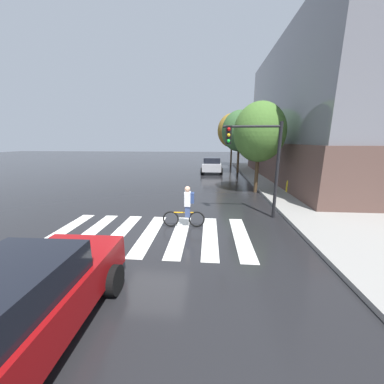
{
  "coord_description": "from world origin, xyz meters",
  "views": [
    {
      "loc": [
        2.07,
        -7.35,
        3.43
      ],
      "look_at": [
        1.4,
        1.08,
        1.4
      ],
      "focal_mm": 20.1,
      "sensor_mm": 36.0,
      "label": 1
    }
  ],
  "objects_px": {
    "street_tree_mid": "(239,131)",
    "sedan_near": "(11,311)",
    "street_tree_far": "(232,131)",
    "fire_hydrant": "(288,186)",
    "traffic_light_near": "(259,154)",
    "cyclist": "(187,207)",
    "sedan_mid": "(212,165)",
    "street_tree_near": "(259,132)"
  },
  "relations": [
    {
      "from": "traffic_light_near",
      "to": "fire_hydrant",
      "type": "xyz_separation_m",
      "value": [
        3.02,
        4.6,
        -2.33
      ]
    },
    {
      "from": "sedan_mid",
      "to": "cyclist",
      "type": "relative_size",
      "value": 2.81
    },
    {
      "from": "cyclist",
      "to": "street_tree_far",
      "type": "xyz_separation_m",
      "value": [
        3.9,
        22.55,
        3.89
      ]
    },
    {
      "from": "cyclist",
      "to": "street_tree_mid",
      "type": "xyz_separation_m",
      "value": [
        3.93,
        15.25,
        3.52
      ]
    },
    {
      "from": "street_tree_far",
      "to": "street_tree_near",
      "type": "bearing_deg",
      "value": -89.56
    },
    {
      "from": "street_tree_mid",
      "to": "street_tree_far",
      "type": "distance_m",
      "value": 7.31
    },
    {
      "from": "fire_hydrant",
      "to": "street_tree_mid",
      "type": "bearing_deg",
      "value": 102.67
    },
    {
      "from": "traffic_light_near",
      "to": "street_tree_mid",
      "type": "xyz_separation_m",
      "value": [
        0.94,
        13.85,
        1.5
      ]
    },
    {
      "from": "fire_hydrant",
      "to": "street_tree_far",
      "type": "distance_m",
      "value": 17.2
    },
    {
      "from": "cyclist",
      "to": "fire_hydrant",
      "type": "distance_m",
      "value": 8.5
    },
    {
      "from": "sedan_near",
      "to": "street_tree_near",
      "type": "bearing_deg",
      "value": 62.46
    },
    {
      "from": "sedan_near",
      "to": "street_tree_mid",
      "type": "bearing_deg",
      "value": 73.6
    },
    {
      "from": "street_tree_near",
      "to": "street_tree_mid",
      "type": "bearing_deg",
      "value": 90.61
    },
    {
      "from": "traffic_light_near",
      "to": "sedan_near",
      "type": "bearing_deg",
      "value": -126.71
    },
    {
      "from": "sedan_near",
      "to": "traffic_light_near",
      "type": "relative_size",
      "value": 1.1
    },
    {
      "from": "street_tree_mid",
      "to": "street_tree_far",
      "type": "height_order",
      "value": "street_tree_far"
    },
    {
      "from": "street_tree_mid",
      "to": "sedan_mid",
      "type": "bearing_deg",
      "value": 177.88
    },
    {
      "from": "street_tree_mid",
      "to": "street_tree_far",
      "type": "relative_size",
      "value": 0.92
    },
    {
      "from": "traffic_light_near",
      "to": "street_tree_near",
      "type": "height_order",
      "value": "street_tree_near"
    },
    {
      "from": "traffic_light_near",
      "to": "street_tree_mid",
      "type": "distance_m",
      "value": 13.96
    },
    {
      "from": "fire_hydrant",
      "to": "street_tree_far",
      "type": "bearing_deg",
      "value": 97.26
    },
    {
      "from": "street_tree_mid",
      "to": "sedan_near",
      "type": "bearing_deg",
      "value": -106.4
    },
    {
      "from": "sedan_mid",
      "to": "traffic_light_near",
      "type": "bearing_deg",
      "value": -82.55
    },
    {
      "from": "street_tree_near",
      "to": "street_tree_far",
      "type": "distance_m",
      "value": 16.2
    },
    {
      "from": "sedan_mid",
      "to": "street_tree_far",
      "type": "relative_size",
      "value": 0.69
    },
    {
      "from": "street_tree_mid",
      "to": "traffic_light_near",
      "type": "bearing_deg",
      "value": -93.88
    },
    {
      "from": "sedan_mid",
      "to": "street_tree_far",
      "type": "bearing_deg",
      "value": 69.18
    },
    {
      "from": "sedan_near",
      "to": "street_tree_near",
      "type": "height_order",
      "value": "street_tree_near"
    },
    {
      "from": "cyclist",
      "to": "fire_hydrant",
      "type": "relative_size",
      "value": 2.19
    },
    {
      "from": "sedan_near",
      "to": "traffic_light_near",
      "type": "xyz_separation_m",
      "value": [
        5.18,
        6.95,
        2.04
      ]
    },
    {
      "from": "traffic_light_near",
      "to": "street_tree_near",
      "type": "relative_size",
      "value": 0.72
    },
    {
      "from": "fire_hydrant",
      "to": "street_tree_near",
      "type": "height_order",
      "value": "street_tree_near"
    },
    {
      "from": "sedan_near",
      "to": "street_tree_far",
      "type": "relative_size",
      "value": 0.66
    },
    {
      "from": "sedan_near",
      "to": "fire_hydrant",
      "type": "height_order",
      "value": "sedan_near"
    },
    {
      "from": "fire_hydrant",
      "to": "street_tree_near",
      "type": "bearing_deg",
      "value": 169.46
    },
    {
      "from": "sedan_near",
      "to": "sedan_mid",
      "type": "bearing_deg",
      "value": 80.88
    },
    {
      "from": "sedan_near",
      "to": "street_tree_mid",
      "type": "relative_size",
      "value": 0.72
    },
    {
      "from": "fire_hydrant",
      "to": "street_tree_mid",
      "type": "xyz_separation_m",
      "value": [
        -2.08,
        9.25,
        3.83
      ]
    },
    {
      "from": "sedan_mid",
      "to": "traffic_light_near",
      "type": "height_order",
      "value": "traffic_light_near"
    },
    {
      "from": "traffic_light_near",
      "to": "fire_hydrant",
      "type": "relative_size",
      "value": 5.38
    },
    {
      "from": "sedan_near",
      "to": "traffic_light_near",
      "type": "height_order",
      "value": "traffic_light_near"
    },
    {
      "from": "sedan_mid",
      "to": "street_tree_mid",
      "type": "bearing_deg",
      "value": -2.12
    }
  ]
}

